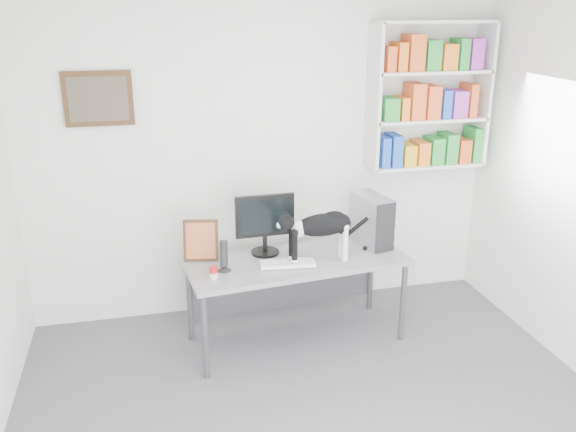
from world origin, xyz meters
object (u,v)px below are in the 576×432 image
(keyboard, at_px, (288,263))
(pc_tower, at_px, (371,220))
(soup_can, at_px, (213,273))
(cat, at_px, (321,237))
(speaker, at_px, (224,255))
(leaning_print, at_px, (201,240))
(bookshelf, at_px, (430,96))
(desk, at_px, (296,300))
(monitor, at_px, (265,224))

(keyboard, relative_size, pc_tower, 1.00)
(keyboard, distance_m, soup_can, 0.58)
(cat, bearing_deg, speaker, 174.72)
(keyboard, bearing_deg, leaning_print, 162.76)
(bookshelf, relative_size, desk, 0.73)
(speaker, bearing_deg, cat, 12.11)
(speaker, height_order, leaning_print, leaning_print)
(bookshelf, distance_m, cat, 1.61)
(pc_tower, bearing_deg, cat, -163.17)
(speaker, distance_m, leaning_print, 0.29)
(monitor, height_order, pc_tower, monitor)
(leaning_print, bearing_deg, keyboard, -11.82)
(desk, height_order, soup_can, soup_can)
(keyboard, xyz_separation_m, speaker, (-0.48, 0.02, 0.11))
(bookshelf, relative_size, leaning_print, 3.74)
(monitor, xyz_separation_m, cat, (0.38, -0.27, -0.05))
(bookshelf, distance_m, desk, 2.06)
(speaker, bearing_deg, keyboard, 11.28)
(bookshelf, bearing_deg, leaning_print, -169.14)
(leaning_print, distance_m, soup_can, 0.39)
(cat, bearing_deg, pc_tower, 23.33)
(leaning_print, bearing_deg, pc_tower, 11.49)
(keyboard, xyz_separation_m, cat, (0.26, 0.00, 0.19))
(pc_tower, relative_size, soup_can, 4.71)
(desk, bearing_deg, monitor, 134.50)
(leaning_print, bearing_deg, speaker, -49.27)
(speaker, distance_m, soup_can, 0.17)
(monitor, bearing_deg, soup_can, -142.99)
(cat, bearing_deg, bookshelf, 25.56)
(monitor, distance_m, speaker, 0.46)
(desk, relative_size, speaker, 6.89)
(pc_tower, bearing_deg, monitor, 169.12)
(speaker, xyz_separation_m, soup_can, (-0.09, -0.12, -0.08))
(soup_can, height_order, cat, cat)
(bookshelf, xyz_separation_m, keyboard, (-1.40, -0.65, -1.13))
(pc_tower, xyz_separation_m, speaker, (-1.25, -0.25, -0.08))
(bookshelf, xyz_separation_m, soup_can, (-1.97, -0.75, -1.10))
(leaning_print, xyz_separation_m, soup_can, (0.05, -0.37, -0.12))
(desk, relative_size, keyboard, 4.08)
(pc_tower, bearing_deg, speaker, -179.31)
(monitor, bearing_deg, speaker, -146.94)
(bookshelf, bearing_deg, keyboard, -154.88)
(keyboard, xyz_separation_m, soup_can, (-0.57, -0.10, 0.03))
(desk, xyz_separation_m, soup_can, (-0.67, -0.19, 0.40))
(pc_tower, relative_size, cat, 0.63)
(leaning_print, bearing_deg, desk, -2.16)
(bookshelf, xyz_separation_m, pc_tower, (-0.63, -0.39, -0.93))
(monitor, relative_size, soup_can, 5.65)
(bookshelf, height_order, monitor, bookshelf)
(monitor, xyz_separation_m, pc_tower, (0.89, -0.00, -0.04))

